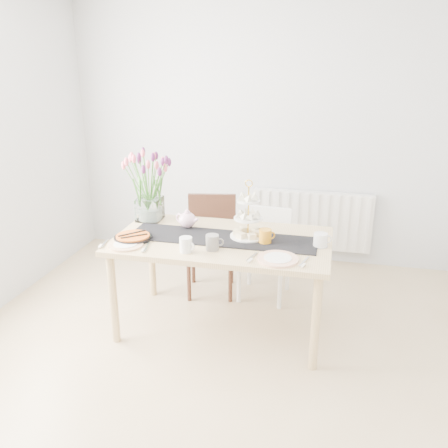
% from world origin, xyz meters
% --- Properties ---
extents(room_shell, '(4.50, 4.50, 4.50)m').
position_xyz_m(room_shell, '(0.00, 0.00, 1.30)').
color(room_shell, tan).
rests_on(room_shell, ground).
extents(radiator, '(1.20, 0.08, 0.60)m').
position_xyz_m(radiator, '(0.50, 2.19, 0.45)').
color(radiator, white).
rests_on(radiator, room_shell).
extents(dining_table, '(1.60, 0.90, 0.75)m').
position_xyz_m(dining_table, '(-0.09, 0.73, 0.67)').
color(dining_table, tan).
rests_on(dining_table, ground).
extents(chair_brown, '(0.50, 0.50, 0.87)m').
position_xyz_m(chair_brown, '(-0.34, 1.37, 0.50)').
color(chair_brown, '#3A1E15').
rests_on(chair_brown, ground).
extents(chair_white, '(0.42, 0.42, 0.78)m').
position_xyz_m(chair_white, '(0.16, 1.39, 0.45)').
color(chair_white, white).
rests_on(chair_white, ground).
extents(table_runner, '(1.40, 0.35, 0.01)m').
position_xyz_m(table_runner, '(-0.09, 0.73, 0.75)').
color(table_runner, black).
rests_on(table_runner, dining_table).
extents(tulip_vase, '(0.69, 0.69, 0.60)m').
position_xyz_m(tulip_vase, '(-0.77, 1.01, 1.13)').
color(tulip_vase, silver).
rests_on(tulip_vase, dining_table).
extents(cake_stand, '(0.27, 0.27, 0.39)m').
position_xyz_m(cake_stand, '(0.09, 0.79, 0.86)').
color(cake_stand, gold).
rests_on(cake_stand, dining_table).
extents(teapot, '(0.27, 0.25, 0.14)m').
position_xyz_m(teapot, '(-0.41, 0.89, 0.82)').
color(teapot, white).
rests_on(teapot, dining_table).
extents(cream_jug, '(0.12, 0.12, 0.10)m').
position_xyz_m(cream_jug, '(0.63, 0.74, 0.80)').
color(cream_jug, silver).
rests_on(cream_jug, dining_table).
extents(tart_tin, '(0.28, 0.28, 0.03)m').
position_xyz_m(tart_tin, '(-0.73, 0.56, 0.77)').
color(tart_tin, black).
rests_on(tart_tin, dining_table).
extents(mug_grey, '(0.12, 0.12, 0.11)m').
position_xyz_m(mug_grey, '(-0.11, 0.51, 0.80)').
color(mug_grey, slate).
rests_on(mug_grey, dining_table).
extents(mug_white, '(0.12, 0.12, 0.11)m').
position_xyz_m(mug_white, '(-0.27, 0.43, 0.80)').
color(mug_white, silver).
rests_on(mug_white, dining_table).
extents(mug_orange, '(0.12, 0.12, 0.11)m').
position_xyz_m(mug_orange, '(0.24, 0.71, 0.80)').
color(mug_orange, orange).
rests_on(mug_orange, dining_table).
extents(plate_left, '(0.30, 0.30, 0.01)m').
position_xyz_m(plate_left, '(-0.73, 0.43, 0.76)').
color(plate_left, silver).
rests_on(plate_left, dining_table).
extents(plate_right, '(0.34, 0.34, 0.01)m').
position_xyz_m(plate_right, '(0.36, 0.43, 0.76)').
color(plate_right, white).
rests_on(plate_right, dining_table).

